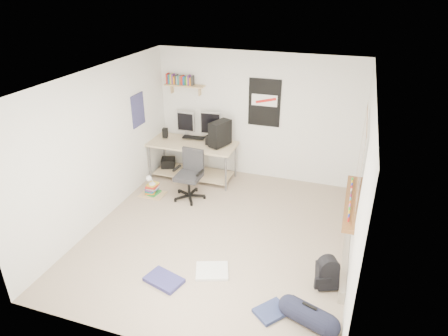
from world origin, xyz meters
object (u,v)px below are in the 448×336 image
(duffel_bag, at_px, (309,315))
(desk, at_px, (193,161))
(backpack, at_px, (327,275))
(office_chair, at_px, (188,174))
(book_stack, at_px, (152,188))

(duffel_bag, bearing_deg, desk, 151.28)
(backpack, xyz_separation_m, duffel_bag, (-0.14, -0.71, -0.06))
(desk, bearing_deg, duffel_bag, -46.12)
(desk, distance_m, backpack, 3.76)
(backpack, bearing_deg, office_chair, 124.03)
(duffel_bag, bearing_deg, office_chair, 157.03)
(backpack, relative_size, book_stack, 0.85)
(duffel_bag, bearing_deg, backpack, 98.52)
(desk, relative_size, office_chair, 1.86)
(desk, xyz_separation_m, book_stack, (-0.46, -0.91, -0.21))
(office_chair, relative_size, duffel_bag, 1.77)
(office_chair, height_order, backpack, office_chair)
(office_chair, height_order, duffel_bag, office_chair)
(desk, xyz_separation_m, duffel_bag, (2.75, -3.11, -0.22))
(backpack, bearing_deg, duffel_bag, -125.94)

